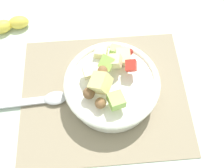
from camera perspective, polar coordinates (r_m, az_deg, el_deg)
name	(u,v)px	position (r m, az deg, el deg)	size (l,w,h in m)	color
ground_plane	(104,94)	(0.60, -1.84, -2.49)	(2.40, 2.40, 0.00)	silver
placemat	(104,94)	(0.60, -1.85, -2.37)	(0.41, 0.34, 0.01)	gray
salad_bowl	(112,85)	(0.56, -0.06, -0.26)	(0.22, 0.22, 0.12)	white
serving_spoon	(37,100)	(0.61, -17.27, -3.73)	(0.22, 0.04, 0.01)	#B7B7BC
banana_whole	(2,28)	(0.75, -24.53, 12.07)	(0.15, 0.09, 0.04)	yellow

